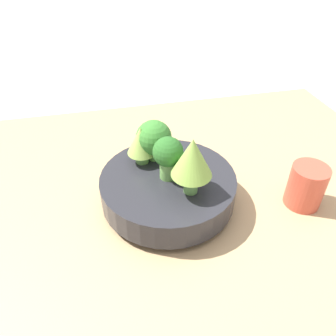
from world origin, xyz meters
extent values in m
plane|color=silver|center=(0.00, 0.00, 0.00)|extent=(6.00, 6.00, 0.00)
cube|color=tan|center=(0.00, 0.00, 0.02)|extent=(1.13, 0.87, 0.05)
cylinder|color=#28282D|center=(0.02, 0.02, 0.05)|extent=(0.11, 0.11, 0.01)
cylinder|color=#28282D|center=(0.02, 0.02, 0.09)|extent=(0.25, 0.25, 0.05)
cylinder|color=#6BA34C|center=(0.02, 0.02, 0.13)|extent=(0.03, 0.03, 0.04)
sphere|color=#286023|center=(0.02, 0.02, 0.17)|extent=(0.05, 0.05, 0.05)
cylinder|color=#609347|center=(-0.02, 0.08, 0.12)|extent=(0.03, 0.03, 0.02)
cone|color=#93B751|center=(-0.02, 0.08, 0.16)|extent=(0.05, 0.05, 0.05)
cylinder|color=#6BA34C|center=(0.01, 0.08, 0.12)|extent=(0.02, 0.02, 0.02)
sphere|color=#387A2D|center=(0.01, 0.08, 0.16)|extent=(0.07, 0.07, 0.07)
cylinder|color=#609347|center=(0.05, -0.02, 0.13)|extent=(0.02, 0.02, 0.04)
cone|color=#84AD47|center=(0.05, -0.02, 0.18)|extent=(0.07, 0.07, 0.07)
cylinder|color=#C64C38|center=(0.27, -0.03, 0.09)|extent=(0.07, 0.07, 0.08)
camera|label=1|loc=(-0.08, -0.43, 0.49)|focal=35.00mm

